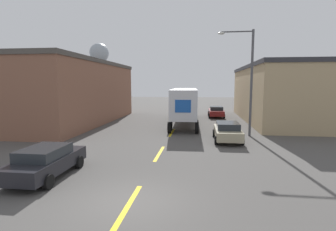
# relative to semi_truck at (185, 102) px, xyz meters

# --- Properties ---
(ground_plane) EXTENTS (160.00, 160.00, 0.00)m
(ground_plane) POSITION_rel_semi_truck_xyz_m (-0.80, -20.02, -2.33)
(ground_plane) COLOR #4C4947
(road_centerline) EXTENTS (0.20, 17.83, 0.01)m
(road_centerline) POSITION_rel_semi_truck_xyz_m (-0.80, -13.17, -2.32)
(road_centerline) COLOR yellow
(road_centerline) RESTS_ON ground_plane
(warehouse_left) EXTENTS (13.16, 20.28, 6.83)m
(warehouse_left) POSITION_rel_semi_truck_xyz_m (-14.96, -1.12, 1.09)
(warehouse_left) COLOR brown
(warehouse_left) RESTS_ON ground_plane
(warehouse_right) EXTENTS (9.74, 19.15, 6.46)m
(warehouse_right) POSITION_rel_semi_truck_xyz_m (11.64, 3.14, 0.91)
(warehouse_right) COLOR tan
(warehouse_right) RESTS_ON ground_plane
(semi_truck) EXTENTS (3.16, 14.26, 3.80)m
(semi_truck) POSITION_rel_semi_truck_xyz_m (0.00, 0.00, 0.00)
(semi_truck) COLOR silver
(semi_truck) RESTS_ON ground_plane
(parked_car_right_far) EXTENTS (2.05, 4.48, 1.43)m
(parked_car_right_far) POSITION_rel_semi_truck_xyz_m (3.76, 5.77, -1.58)
(parked_car_right_far) COLOR maroon
(parked_car_right_far) RESTS_ON ground_plane
(parked_car_left_near) EXTENTS (2.05, 4.48, 1.43)m
(parked_car_left_near) POSITION_rel_semi_truck_xyz_m (-5.36, -17.90, -1.58)
(parked_car_left_near) COLOR black
(parked_car_left_near) RESTS_ON ground_plane
(parked_car_right_mid) EXTENTS (2.05, 4.48, 1.43)m
(parked_car_right_mid) POSITION_rel_semi_truck_xyz_m (3.76, -8.89, -1.58)
(parked_car_right_mid) COLOR tan
(parked_car_right_mid) RESTS_ON ground_plane
(water_tower) EXTENTS (5.03, 5.03, 15.10)m
(water_tower) POSITION_rel_semi_truck_xyz_m (-25.17, 39.19, 10.00)
(water_tower) COLOR #47474C
(water_tower) RESTS_ON ground_plane
(street_lamp) EXTENTS (2.89, 0.32, 8.63)m
(street_lamp) POSITION_rel_semi_truck_xyz_m (5.46, -6.72, 2.68)
(street_lamp) COLOR #4C4C51
(street_lamp) RESTS_ON ground_plane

